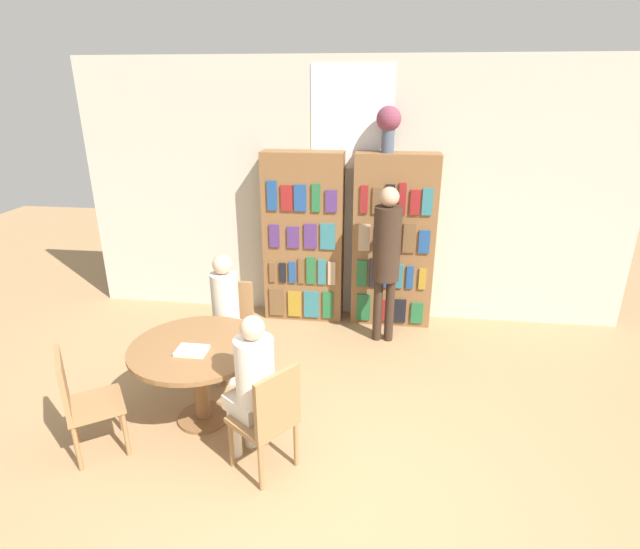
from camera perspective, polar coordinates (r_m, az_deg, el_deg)
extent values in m
plane|color=#9E7A51|center=(3.71, -1.23, -25.82)|extent=(16.00, 16.00, 0.00)
cube|color=beige|center=(5.88, 3.47, 9.18)|extent=(6.40, 0.06, 3.00)
cube|color=white|center=(5.74, 3.64, 17.44)|extent=(0.90, 0.01, 1.10)
cube|color=brown|center=(5.89, -1.87, 4.20)|extent=(0.93, 0.32, 2.00)
cube|color=brown|center=(6.06, -4.97, -3.14)|extent=(0.17, 0.02, 0.35)
cube|color=olive|center=(6.02, -2.92, -3.38)|extent=(0.16, 0.02, 0.32)
cube|color=#2D707A|center=(5.99, -1.00, -3.43)|extent=(0.18, 0.02, 0.33)
cube|color=#236638|center=(5.96, 0.89, -3.50)|extent=(0.12, 0.02, 0.34)
cube|color=brown|center=(5.92, -5.48, 0.27)|extent=(0.07, 0.02, 0.24)
cube|color=black|center=(5.89, -4.29, 0.20)|extent=(0.08, 0.02, 0.24)
cube|color=navy|center=(5.87, -3.19, 0.24)|extent=(0.08, 0.02, 0.26)
cube|color=brown|center=(5.84, -2.16, 0.41)|extent=(0.07, 0.02, 0.31)
cube|color=#236638|center=(5.82, -1.04, 0.45)|extent=(0.10, 0.02, 0.33)
cube|color=#2D707A|center=(5.81, 0.23, 0.29)|extent=(0.09, 0.02, 0.31)
cube|color=tan|center=(5.80, 1.35, 0.14)|extent=(0.09, 0.02, 0.29)
cube|color=#4C2D6B|center=(5.77, -5.23, 4.42)|extent=(0.11, 0.02, 0.27)
cube|color=#4C2D6B|center=(5.73, -3.08, 4.26)|extent=(0.14, 0.02, 0.25)
cube|color=#4C2D6B|center=(5.69, -1.10, 4.38)|extent=(0.14, 0.02, 0.29)
cube|color=#2D707A|center=(5.66, 0.88, 4.36)|extent=(0.17, 0.02, 0.30)
cube|color=navy|center=(5.65, -5.51, 8.97)|extent=(0.11, 0.02, 0.33)
cube|color=maroon|center=(5.62, -3.82, 8.71)|extent=(0.13, 0.02, 0.29)
cube|color=navy|center=(5.59, -2.29, 8.73)|extent=(0.14, 0.02, 0.30)
cube|color=#236638|center=(5.57, -0.46, 8.76)|extent=(0.09, 0.02, 0.31)
cube|color=#4C2D6B|center=(5.55, 1.29, 8.38)|extent=(0.13, 0.02, 0.25)
cube|color=brown|center=(5.81, 8.38, 3.76)|extent=(0.93, 0.32, 2.00)
cube|color=#236638|center=(5.93, 4.98, -3.74)|extent=(0.16, 0.02, 0.33)
cube|color=maroon|center=(5.94, 7.08, -4.10)|extent=(0.13, 0.02, 0.27)
cube|color=black|center=(5.94, 9.00, -4.12)|extent=(0.16, 0.02, 0.29)
cube|color=#236638|center=(5.96, 11.00, -4.34)|extent=(0.14, 0.02, 0.26)
cube|color=#236638|center=(5.77, 4.79, 0.14)|extent=(0.11, 0.02, 0.32)
cube|color=black|center=(5.76, 6.19, 0.20)|extent=(0.11, 0.02, 0.35)
cube|color=navy|center=(5.78, 7.55, -0.35)|extent=(0.11, 0.02, 0.24)
cube|color=#2D707A|center=(5.77, 8.84, -0.20)|extent=(0.12, 0.02, 0.29)
cube|color=navy|center=(5.78, 10.23, -0.35)|extent=(0.08, 0.02, 0.27)
cube|color=olive|center=(5.80, 11.62, -0.50)|extent=(0.08, 0.02, 0.25)
cube|color=tan|center=(5.63, 5.08, 4.21)|extent=(0.13, 0.02, 0.31)
cube|color=black|center=(5.63, 6.84, 4.09)|extent=(0.10, 0.02, 0.30)
cube|color=brown|center=(5.63, 8.45, 4.02)|extent=(0.13, 0.02, 0.30)
cube|color=brown|center=(5.63, 10.17, 4.10)|extent=(0.14, 0.02, 0.33)
cube|color=navy|center=(5.65, 11.82, 3.66)|extent=(0.12, 0.02, 0.26)
cube|color=maroon|center=(5.52, 5.06, 8.55)|extent=(0.08, 0.02, 0.31)
cube|color=brown|center=(5.52, 6.56, 8.39)|extent=(0.10, 0.02, 0.29)
cube|color=black|center=(5.51, 8.00, 8.51)|extent=(0.10, 0.02, 0.32)
cube|color=maroon|center=(5.51, 9.40, 8.53)|extent=(0.08, 0.02, 0.34)
cube|color=maroon|center=(5.53, 10.82, 8.10)|extent=(0.11, 0.02, 0.27)
cube|color=#2D707A|center=(5.54, 12.17, 8.11)|extent=(0.11, 0.02, 0.29)
cylinder|color=#475166|center=(5.59, 7.75, 14.90)|extent=(0.14, 0.14, 0.25)
sphere|color=brown|center=(5.57, 7.87, 17.23)|extent=(0.26, 0.26, 0.26)
cylinder|color=brown|center=(4.59, -13.12, -15.58)|extent=(0.44, 0.44, 0.03)
cylinder|color=brown|center=(4.39, -13.49, -12.02)|extent=(0.12, 0.12, 0.65)
cylinder|color=brown|center=(4.22, -13.89, -8.09)|extent=(1.10, 1.10, 0.04)
cube|color=olive|center=(4.29, -24.31, -13.41)|extent=(0.56, 0.56, 0.04)
cube|color=olive|center=(4.17, -27.31, -11.02)|extent=(0.26, 0.35, 0.45)
cylinder|color=olive|center=(4.55, -21.92, -14.18)|extent=(0.04, 0.04, 0.40)
cylinder|color=olive|center=(4.27, -21.30, -16.63)|extent=(0.04, 0.04, 0.40)
cylinder|color=olive|center=(4.55, -26.27, -14.92)|extent=(0.04, 0.04, 0.40)
cylinder|color=olive|center=(4.28, -26.00, -17.43)|extent=(0.04, 0.04, 0.40)
cube|color=olive|center=(5.02, -10.29, -6.51)|extent=(0.40, 0.40, 0.04)
cube|color=olive|center=(5.07, -9.85, -3.12)|extent=(0.40, 0.04, 0.45)
cylinder|color=olive|center=(4.93, -8.82, -9.81)|extent=(0.04, 0.04, 0.40)
cylinder|color=olive|center=(5.04, -12.58, -9.42)|extent=(0.04, 0.04, 0.40)
cylinder|color=olive|center=(5.22, -7.77, -7.93)|extent=(0.04, 0.04, 0.40)
cylinder|color=olive|center=(5.31, -11.34, -7.60)|extent=(0.04, 0.04, 0.40)
cube|color=olive|center=(3.81, -6.59, -16.17)|extent=(0.56, 0.56, 0.04)
cube|color=olive|center=(3.55, -4.84, -14.30)|extent=(0.27, 0.34, 0.45)
cylinder|color=olive|center=(3.97, -10.09, -18.57)|extent=(0.04, 0.04, 0.40)
cylinder|color=olive|center=(4.13, -6.15, -16.56)|extent=(0.04, 0.04, 0.40)
cylinder|color=olive|center=(3.76, -6.79, -21.03)|extent=(0.04, 0.04, 0.40)
cylinder|color=olive|center=(3.93, -2.76, -18.74)|extent=(0.04, 0.04, 0.40)
cube|color=beige|center=(4.86, -10.85, -6.42)|extent=(0.26, 0.32, 0.12)
cylinder|color=beige|center=(4.80, -10.80, -2.70)|extent=(0.26, 0.26, 0.50)
sphere|color=#DBB293|center=(4.67, -11.09, 1.15)|extent=(0.19, 0.19, 0.19)
cylinder|color=beige|center=(4.89, -10.24, -9.98)|extent=(0.10, 0.10, 0.44)
cylinder|color=beige|center=(4.93, -11.82, -9.81)|extent=(0.10, 0.10, 0.44)
cube|color=silver|center=(3.85, -8.02, -14.30)|extent=(0.42, 0.42, 0.12)
cylinder|color=silver|center=(3.63, -7.47, -10.83)|extent=(0.28, 0.28, 0.50)
sphere|color=tan|center=(3.46, -7.73, -6.08)|extent=(0.18, 0.18, 0.18)
cylinder|color=silver|center=(4.05, -9.74, -17.25)|extent=(0.10, 0.10, 0.44)
cylinder|color=silver|center=(4.12, -7.95, -16.36)|extent=(0.10, 0.10, 0.44)
cylinder|color=#332319|center=(5.56, 6.61, -3.99)|extent=(0.10, 0.10, 0.73)
cylinder|color=#332319|center=(5.56, 7.95, -4.05)|extent=(0.10, 0.10, 0.73)
cylinder|color=#332319|center=(5.29, 7.66, 3.48)|extent=(0.29, 0.29, 0.79)
sphere|color=tan|center=(5.16, 7.93, 8.78)|extent=(0.21, 0.21, 0.21)
cylinder|color=#332319|center=(5.49, 8.68, 6.24)|extent=(0.07, 0.30, 0.07)
cube|color=silver|center=(4.11, -14.43, -8.43)|extent=(0.24, 0.18, 0.03)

